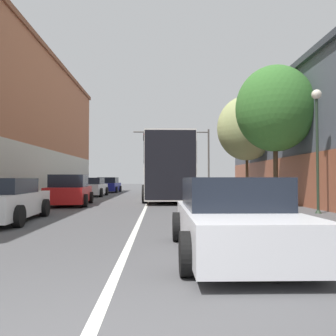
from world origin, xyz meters
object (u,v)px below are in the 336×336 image
parked_car_left_near (1,201)px  street_tree_far (247,128)px  hatchback_foreground (233,217)px  street_tree_near (275,109)px  parked_car_left_far (108,185)px  traffic_signal_gantry (183,145)px  parked_car_left_distant (93,187)px  bus (167,167)px  parked_car_left_mid (70,191)px  street_lamp (317,132)px

parked_car_left_near → street_tree_far: 16.27m
hatchback_foreground → street_tree_near: 11.29m
parked_car_left_far → parked_car_left_near: bearing=-178.0°
traffic_signal_gantry → street_tree_near: street_tree_near is taller
parked_car_left_distant → bus: bearing=-126.6°
parked_car_left_mid → parked_car_left_far: size_ratio=1.06×
street_tree_near → parked_car_left_mid: bearing=174.2°
hatchback_foreground → street_lamp: (4.79, 6.56, 2.47)m
parked_car_left_near → traffic_signal_gantry: bearing=-21.9°
bus → street_tree_near: size_ratio=1.51×
street_tree_far → parked_car_left_near: bearing=-133.1°
hatchback_foreground → street_lamp: bearing=-35.7°
traffic_signal_gantry → street_tree_far: street_tree_far is taller
bus → hatchback_foreground: (0.76, -15.01, -1.46)m
parked_car_left_near → street_tree_far: bearing=-47.1°
parked_car_left_far → street_lamp: (10.96, -19.52, 2.42)m
parked_car_left_far → traffic_signal_gantry: traffic_signal_gantry is taller
traffic_signal_gantry → street_tree_far: size_ratio=1.12×
bus → street_tree_far: street_tree_far is taller
hatchback_foreground → parked_car_left_mid: bearing=28.7°
street_lamp → parked_car_left_far: bearing=119.3°
parked_car_left_mid → parked_car_left_near: bearing=170.7°
bus → street_lamp: street_lamp is taller
parked_car_left_near → street_tree_near: size_ratio=0.63×
street_lamp → street_tree_far: size_ratio=0.69×
parked_car_left_mid → traffic_signal_gantry: (6.95, 16.55, 4.01)m
parked_car_left_near → parked_car_left_mid: (0.40, 6.24, 0.06)m
street_lamp → parked_car_left_mid: bearing=158.8°
hatchback_foreground → parked_car_left_mid: parked_car_left_mid is taller
bus → traffic_signal_gantry: 12.62m
hatchback_foreground → parked_car_left_near: bearing=54.7°
hatchback_foreground → street_tree_near: (4.28, 9.64, 4.04)m
street_lamp → traffic_signal_gantry: bearing=99.8°
parked_car_left_near → hatchback_foreground: bearing=-129.7°
street_lamp → hatchback_foreground: bearing=-126.1°
traffic_signal_gantry → hatchback_foreground: bearing=-92.5°
bus → street_lamp: (5.55, -8.45, 1.01)m
hatchback_foreground → street_tree_near: bearing=-23.5°
street_tree_near → street_lamp: bearing=-80.5°
bus → hatchback_foreground: bus is taller
street_tree_far → parked_car_left_mid: bearing=-153.0°
parked_car_left_distant → parked_car_left_near: bearing=-179.5°
parked_car_left_mid → street_tree_near: size_ratio=0.63×
bus → street_tree_far: size_ratio=1.48×
hatchback_foreground → parked_car_left_far: bearing=13.7°
parked_car_left_near → street_tree_far: street_tree_far is taller
bus → parked_car_left_mid: size_ratio=2.39×
parked_car_left_distant → traffic_signal_gantry: (7.51, 8.09, 4.05)m
street_lamp → parked_car_left_near: bearing=-168.9°
hatchback_foreground → bus: bearing=3.3°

